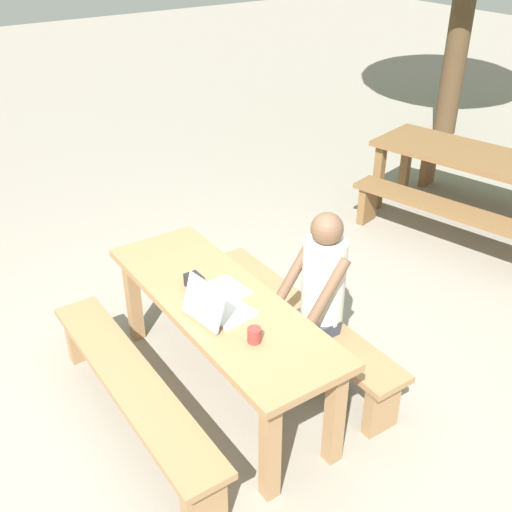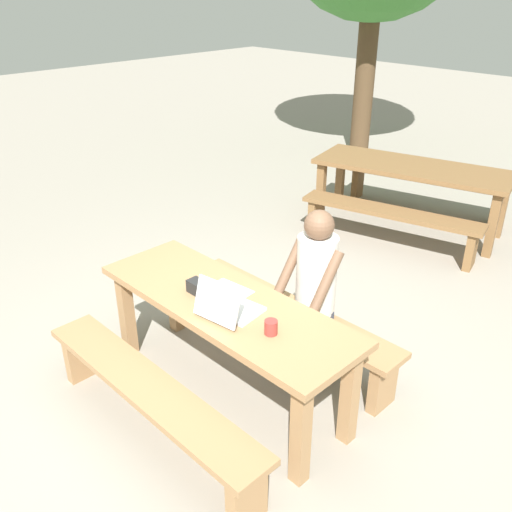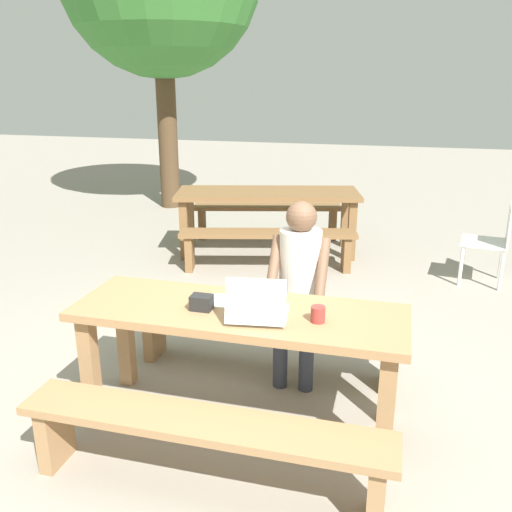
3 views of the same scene
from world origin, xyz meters
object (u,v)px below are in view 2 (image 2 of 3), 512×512
picnic_table_front (225,316)px  person_seated (313,284)px  laptop (228,306)px  coffee_mug (271,327)px  small_pouch (197,287)px  picnic_table_mid (412,174)px

picnic_table_front → person_seated: (0.25, 0.60, 0.10)m
picnic_table_front → laptop: size_ratio=5.26×
laptop → coffee_mug: 0.34m
small_pouch → picnic_table_mid: size_ratio=0.05×
coffee_mug → person_seated: (-0.23, 0.66, -0.06)m
picnic_table_front → small_pouch: size_ratio=15.87×
small_pouch → coffee_mug: size_ratio=1.37×
laptop → small_pouch: bearing=-14.0°
coffee_mug → person_seated: bearing=109.1°
person_seated → picnic_table_mid: (-0.90, 2.81, -0.08)m
picnic_table_mid → laptop: bearing=-91.2°
small_pouch → picnic_table_mid: small_pouch is taller
laptop → small_pouch: 0.35m
picnic_table_front → coffee_mug: bearing=-6.9°
laptop → person_seated: size_ratio=0.29×
small_pouch → picnic_table_mid: 3.50m
laptop → picnic_table_mid: size_ratio=0.16×
person_seated → small_pouch: bearing=-124.2°
coffee_mug → picnic_table_mid: (-1.13, 3.46, -0.15)m
picnic_table_front → laptop: laptop is taller
picnic_table_front → small_pouch: (-0.20, -0.06, 0.17)m
person_seated → picnic_table_front: bearing=-112.3°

